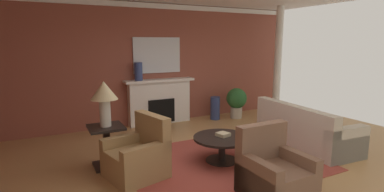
# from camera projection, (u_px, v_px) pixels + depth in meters

# --- Properties ---
(ground_plane) EXTENTS (9.83, 9.83, 0.00)m
(ground_plane) POSITION_uv_depth(u_px,v_px,m) (213.00, 162.00, 5.17)
(ground_plane) COLOR tan
(wall_fireplace) EXTENTS (8.16, 0.12, 3.03)m
(wall_fireplace) POSITION_uv_depth(u_px,v_px,m) (153.00, 64.00, 7.54)
(wall_fireplace) COLOR brown
(wall_fireplace) RESTS_ON ground_plane
(crown_moulding) EXTENTS (8.16, 0.08, 0.12)m
(crown_moulding) POSITION_uv_depth(u_px,v_px,m) (153.00, 6.00, 7.21)
(crown_moulding) COLOR white
(area_rug) EXTENTS (3.28, 2.54, 0.01)m
(area_rug) POSITION_uv_depth(u_px,v_px,m) (222.00, 161.00, 5.20)
(area_rug) COLOR #993D33
(area_rug) RESTS_ON ground_plane
(fireplace) EXTENTS (1.80, 0.35, 1.15)m
(fireplace) POSITION_uv_depth(u_px,v_px,m) (160.00, 103.00, 7.56)
(fireplace) COLOR white
(fireplace) RESTS_ON ground_plane
(mantel_mirror) EXTENTS (1.24, 0.04, 0.89)m
(mantel_mirror) POSITION_uv_depth(u_px,v_px,m) (157.00, 55.00, 7.45)
(mantel_mirror) COLOR silver
(sofa) EXTENTS (1.04, 2.16, 0.85)m
(sofa) POSITION_uv_depth(u_px,v_px,m) (304.00, 131.00, 5.99)
(sofa) COLOR beige
(sofa) RESTS_ON ground_plane
(armchair_near_window) EXTENTS (0.97, 0.97, 0.95)m
(armchair_near_window) POSITION_uv_depth(u_px,v_px,m) (138.00, 157.00, 4.57)
(armchair_near_window) COLOR #9E7A4C
(armchair_near_window) RESTS_ON ground_plane
(armchair_facing_fireplace) EXTENTS (0.81, 0.81, 0.95)m
(armchair_facing_fireplace) POSITION_uv_depth(u_px,v_px,m) (274.00, 175.00, 3.98)
(armchair_facing_fireplace) COLOR brown
(armchair_facing_fireplace) RESTS_ON ground_plane
(coffee_table) EXTENTS (1.00, 1.00, 0.45)m
(coffee_table) POSITION_uv_depth(u_px,v_px,m) (222.00, 143.00, 5.14)
(coffee_table) COLOR black
(coffee_table) RESTS_ON ground_plane
(side_table) EXTENTS (0.56, 0.56, 0.70)m
(side_table) POSITION_uv_depth(u_px,v_px,m) (107.00, 143.00, 4.93)
(side_table) COLOR black
(side_table) RESTS_ON ground_plane
(table_lamp) EXTENTS (0.44, 0.44, 0.75)m
(table_lamp) POSITION_uv_depth(u_px,v_px,m) (104.00, 95.00, 4.78)
(table_lamp) COLOR beige
(table_lamp) RESTS_ON side_table
(vase_tall_corner) EXTENTS (0.26, 0.26, 0.62)m
(vase_tall_corner) POSITION_uv_depth(u_px,v_px,m) (215.00, 108.00, 8.01)
(vase_tall_corner) COLOR navy
(vase_tall_corner) RESTS_ON ground_plane
(vase_mantel_left) EXTENTS (0.19, 0.19, 0.44)m
(vase_mantel_left) POSITION_uv_depth(u_px,v_px,m) (138.00, 72.00, 7.13)
(vase_mantel_left) COLOR navy
(vase_mantel_left) RESTS_ON fireplace
(book_red_cover) EXTENTS (0.24, 0.24, 0.06)m
(book_red_cover) POSITION_uv_depth(u_px,v_px,m) (223.00, 134.00, 5.16)
(book_red_cover) COLOR tan
(book_red_cover) RESTS_ON coffee_table
(potted_plant) EXTENTS (0.56, 0.56, 0.83)m
(potted_plant) POSITION_uv_depth(u_px,v_px,m) (237.00, 100.00, 8.12)
(potted_plant) COLOR #BCB29E
(potted_plant) RESTS_ON ground_plane
(column_white) EXTENTS (0.20, 0.20, 3.03)m
(column_white) POSITION_uv_depth(u_px,v_px,m) (278.00, 63.00, 8.13)
(column_white) COLOR white
(column_white) RESTS_ON ground_plane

